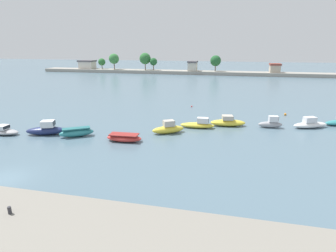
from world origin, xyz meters
TOP-DOWN VIEW (x-y plane):
  - ground_plane at (0.00, 0.00)m, footprint 400.00×400.00m
  - mooring_bollard at (6.81, -6.62)m, footprint 0.22×0.22m
  - moored_boat_0 at (-10.49, 11.12)m, footprint 4.83×2.02m
  - moored_boat_1 at (-4.56, 12.45)m, footprint 5.51×3.38m
  - moored_boat_2 at (-0.05, 12.57)m, footprint 4.47×3.51m
  - moored_boat_3 at (6.93, 12.19)m, footprint 4.66×2.00m
  - moored_boat_4 at (11.68, 16.79)m, footprint 4.70×3.66m
  - moored_boat_5 at (15.46, 20.31)m, footprint 5.15×1.96m
  - moored_boat_6 at (19.74, 22.36)m, footprint 5.51×2.72m
  - moored_boat_7 at (26.03, 22.83)m, footprint 3.63×1.53m
  - moored_boat_8 at (31.73, 24.08)m, footprint 5.57×3.63m
  - mooring_buoy_0 at (12.49, 34.29)m, footprint 0.30×0.30m
  - mooring_buoy_2 at (29.49, 31.29)m, footprint 0.40×0.40m
  - distant_shoreline at (-4.67, 99.79)m, footprint 131.47×7.53m

SIDE VIEW (x-z plane):
  - ground_plane at x=0.00m, z-range 0.00..0.00m
  - mooring_buoy_0 at x=12.49m, z-range 0.00..0.30m
  - mooring_buoy_2 at x=29.49m, z-range 0.00..0.40m
  - moored_boat_3 at x=6.93m, z-range -0.02..0.95m
  - moored_boat_0 at x=-10.49m, z-range -0.19..1.12m
  - moored_boat_5 at x=15.46m, z-range -0.27..1.31m
  - moored_boat_8 at x=31.73m, z-range -0.26..1.40m
  - moored_boat_2 at x=-0.05m, z-range -0.02..1.18m
  - moored_boat_6 at x=19.74m, z-range -0.22..1.41m
  - moored_boat_7 at x=26.03m, z-range -0.24..1.55m
  - moored_boat_4 at x=11.68m, z-range -0.25..1.58m
  - moored_boat_1 at x=-4.56m, z-range -0.27..1.68m
  - mooring_bollard at x=6.81m, z-range 1.68..2.15m
  - distant_shoreline at x=-4.67m, z-range -2.35..6.34m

